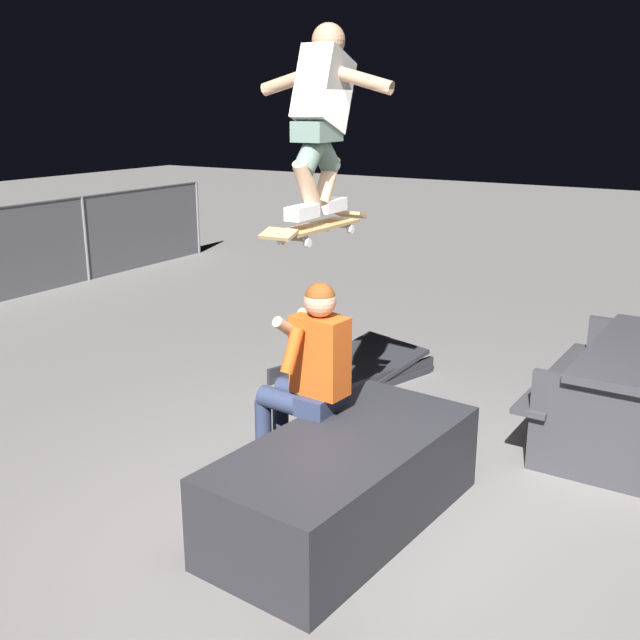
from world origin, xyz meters
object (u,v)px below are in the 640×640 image
at_px(ledge_box_main, 345,482).
at_px(picnic_table_back, 640,381).
at_px(person_sitting_on_ledge, 306,373).
at_px(skater_airborne, 322,111).
at_px(skateboard, 317,227).
at_px(kicker_ramp, 352,373).

height_order(ledge_box_main, picnic_table_back, picnic_table_back).
distance_m(ledge_box_main, person_sitting_on_ledge, 0.74).
bearing_deg(skater_airborne, skateboard, -177.26).
bearing_deg(kicker_ramp, ledge_box_main, -151.75).
xyz_separation_m(skateboard, picnic_table_back, (1.60, -1.74, -1.19)).
xyz_separation_m(ledge_box_main, person_sitting_on_ledge, (0.29, 0.46, 0.51)).
bearing_deg(person_sitting_on_ledge, skateboard, 4.00).
bearing_deg(ledge_box_main, person_sitting_on_ledge, 57.62).
distance_m(ledge_box_main, skater_airborne, 2.21).
relative_size(person_sitting_on_ledge, skateboard, 1.34).
distance_m(skateboard, picnic_table_back, 2.65).
height_order(person_sitting_on_ledge, skater_airborne, skater_airborne).
bearing_deg(skateboard, person_sitting_on_ledge, -176.00).
bearing_deg(kicker_ramp, picnic_table_back, -93.01).
xyz_separation_m(person_sitting_on_ledge, picnic_table_back, (1.76, -1.73, -0.28)).
relative_size(ledge_box_main, skateboard, 1.75).
height_order(skater_airborne, picnic_table_back, skater_airborne).
xyz_separation_m(person_sitting_on_ledge, skateboard, (0.16, 0.01, 0.91)).
distance_m(ledge_box_main, skateboard, 1.55).
height_order(skateboard, picnic_table_back, skateboard).
xyz_separation_m(skater_airborne, picnic_table_back, (1.55, -1.74, -1.88)).
xyz_separation_m(kicker_ramp, picnic_table_back, (-0.13, -2.44, 0.45)).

